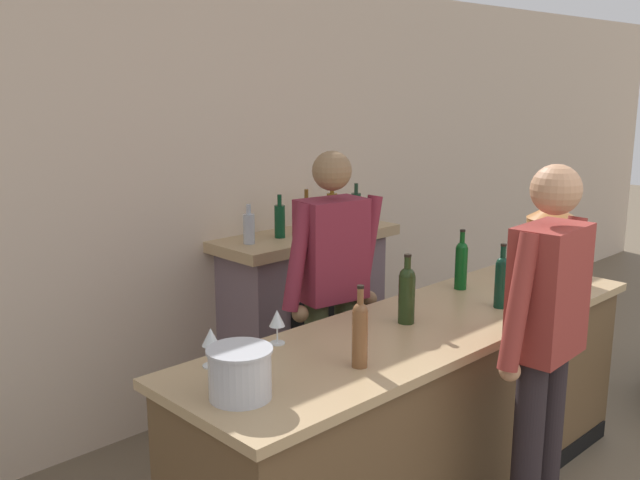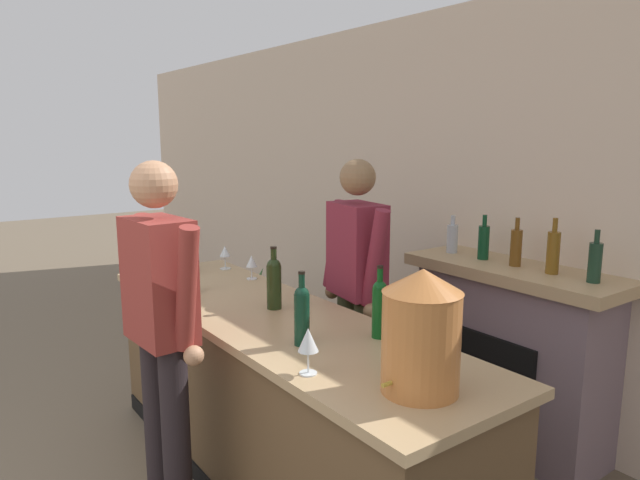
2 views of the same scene
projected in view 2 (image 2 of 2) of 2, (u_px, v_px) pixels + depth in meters
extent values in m
cube|color=beige|center=(505.00, 215.00, 3.72)|extent=(12.00, 0.07, 2.75)
cube|color=brown|center=(274.00, 403.00, 3.08)|extent=(2.69, 0.70, 0.91)
cube|color=tan|center=(272.00, 318.00, 3.00)|extent=(2.76, 0.77, 0.04)
cube|color=slate|center=(510.00, 360.00, 3.50)|extent=(1.16, 0.44, 1.05)
cube|color=black|center=(485.00, 389.00, 3.39)|extent=(0.64, 0.02, 0.67)
cube|color=tan|center=(514.00, 271.00, 3.39)|extent=(1.32, 0.52, 0.07)
cylinder|color=#B0B7C2|center=(452.00, 239.00, 3.75)|extent=(0.07, 0.07, 0.18)
cylinder|color=#B0B7C2|center=(453.00, 220.00, 3.73)|extent=(0.03, 0.03, 0.06)
cylinder|color=#0D3C20|center=(484.00, 243.00, 3.55)|extent=(0.07, 0.07, 0.21)
cylinder|color=#0D3C20|center=(485.00, 220.00, 3.52)|extent=(0.03, 0.03, 0.07)
cylinder|color=brown|center=(516.00, 248.00, 3.36)|extent=(0.07, 0.07, 0.22)
cylinder|color=brown|center=(517.00, 224.00, 3.33)|extent=(0.03, 0.03, 0.07)
cylinder|color=brown|center=(553.00, 253.00, 3.17)|extent=(0.07, 0.07, 0.24)
cylinder|color=brown|center=(555.00, 225.00, 3.14)|extent=(0.03, 0.03, 0.08)
cylinder|color=#193423|center=(595.00, 263.00, 2.98)|extent=(0.07, 0.07, 0.21)
cylinder|color=#193423|center=(597.00, 236.00, 2.95)|extent=(0.03, 0.03, 0.07)
cylinder|color=#8F6444|center=(249.00, 329.00, 5.21)|extent=(0.31, 0.31, 0.28)
cylinder|color=#332319|center=(248.00, 316.00, 5.19)|extent=(0.28, 0.28, 0.02)
cone|color=#448634|center=(253.00, 292.00, 5.02)|extent=(0.16, 0.31, 0.47)
cone|color=#468043|center=(255.00, 287.00, 5.26)|extent=(0.31, 0.25, 0.44)
cone|color=green|center=(233.00, 290.00, 5.13)|extent=(0.34, 0.27, 0.45)
cylinder|color=black|center=(177.00, 445.00, 2.63)|extent=(0.13, 0.13, 0.96)
cylinder|color=black|center=(158.00, 428.00, 2.78)|extent=(0.13, 0.13, 0.96)
cube|color=maroon|center=(159.00, 280.00, 2.57)|extent=(0.37, 0.24, 0.56)
cylinder|color=maroon|center=(187.00, 290.00, 2.40)|extent=(0.20, 0.08, 0.57)
sphere|color=tan|center=(194.00, 356.00, 2.47)|extent=(0.09, 0.09, 0.09)
cylinder|color=maroon|center=(142.00, 270.00, 2.75)|extent=(0.20, 0.08, 0.57)
sphere|color=tan|center=(150.00, 329.00, 2.82)|extent=(0.09, 0.09, 0.09)
sphere|color=tan|center=(154.00, 184.00, 2.49)|extent=(0.21, 0.21, 0.21)
cylinder|color=#424A2D|center=(347.00, 364.00, 3.56)|extent=(0.13, 0.13, 0.95)
cube|color=black|center=(337.00, 432.00, 3.61)|extent=(0.14, 0.25, 0.07)
cylinder|color=#424A2D|center=(364.00, 376.00, 3.38)|extent=(0.13, 0.13, 0.95)
cube|color=black|center=(353.00, 447.00, 3.43)|extent=(0.14, 0.25, 0.07)
cube|color=maroon|center=(357.00, 250.00, 3.34)|extent=(0.39, 0.27, 0.55)
cylinder|color=maroon|center=(335.00, 244.00, 3.53)|extent=(0.20, 0.08, 0.57)
sphere|color=olive|center=(332.00, 292.00, 3.58)|extent=(0.09, 0.09, 0.09)
cylinder|color=maroon|center=(375.00, 259.00, 3.13)|extent=(0.20, 0.08, 0.57)
sphere|color=olive|center=(371.00, 311.00, 3.17)|extent=(0.09, 0.09, 0.09)
sphere|color=olive|center=(358.00, 177.00, 3.26)|extent=(0.21, 0.21, 0.21)
cylinder|color=#BE7239|center=(421.00, 342.00, 2.06)|extent=(0.29, 0.29, 0.38)
cone|color=#BE7239|center=(423.00, 281.00, 2.02)|extent=(0.29, 0.29, 0.09)
cylinder|color=#B29333|center=(387.00, 384.00, 1.99)|extent=(0.02, 0.04, 0.02)
cylinder|color=silver|center=(176.00, 260.00, 3.89)|extent=(0.23, 0.23, 0.18)
cylinder|color=silver|center=(176.00, 246.00, 3.87)|extent=(0.25, 0.25, 0.01)
cylinder|color=#203215|center=(274.00, 287.00, 3.07)|extent=(0.08, 0.08, 0.24)
sphere|color=#203215|center=(274.00, 266.00, 3.05)|extent=(0.08, 0.08, 0.08)
cylinder|color=#203215|center=(274.00, 257.00, 3.04)|extent=(0.03, 0.03, 0.09)
cylinder|color=black|center=(274.00, 248.00, 3.03)|extent=(0.04, 0.04, 0.01)
cylinder|color=brown|center=(194.00, 272.00, 3.39)|extent=(0.07, 0.07, 0.24)
sphere|color=brown|center=(193.00, 253.00, 3.37)|extent=(0.06, 0.06, 0.06)
cylinder|color=brown|center=(193.00, 245.00, 3.36)|extent=(0.03, 0.03, 0.09)
cylinder|color=black|center=(192.00, 236.00, 3.36)|extent=(0.03, 0.03, 0.01)
cylinder|color=#0D3121|center=(302.00, 320.00, 2.54)|extent=(0.07, 0.07, 0.24)
sphere|color=#0D3121|center=(302.00, 294.00, 2.52)|extent=(0.07, 0.07, 0.07)
cylinder|color=#0D3121|center=(302.00, 284.00, 2.51)|extent=(0.03, 0.03, 0.09)
cylinder|color=black|center=(302.00, 273.00, 2.50)|extent=(0.03, 0.03, 0.01)
cylinder|color=#0C4617|center=(379.00, 313.00, 2.63)|extent=(0.07, 0.07, 0.24)
sphere|color=#0C4617|center=(380.00, 288.00, 2.61)|extent=(0.07, 0.07, 0.07)
cylinder|color=#0C4617|center=(380.00, 278.00, 2.60)|extent=(0.03, 0.03, 0.09)
cylinder|color=black|center=(380.00, 267.00, 2.59)|extent=(0.03, 0.03, 0.01)
cylinder|color=silver|center=(225.00, 269.00, 4.01)|extent=(0.08, 0.08, 0.01)
cylinder|color=silver|center=(225.00, 262.00, 4.00)|extent=(0.01, 0.01, 0.08)
cone|color=silver|center=(225.00, 251.00, 3.99)|extent=(0.07, 0.07, 0.07)
cylinder|color=silver|center=(308.00, 373.00, 2.24)|extent=(0.07, 0.07, 0.01)
cylinder|color=silver|center=(308.00, 362.00, 2.23)|extent=(0.01, 0.01, 0.09)
cone|color=silver|center=(308.00, 340.00, 2.22)|extent=(0.08, 0.08, 0.09)
cylinder|color=silver|center=(252.00, 279.00, 3.73)|extent=(0.07, 0.07, 0.01)
cylinder|color=silver|center=(252.00, 272.00, 3.72)|extent=(0.01, 0.01, 0.08)
cone|color=silver|center=(251.00, 261.00, 3.70)|extent=(0.07, 0.07, 0.08)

